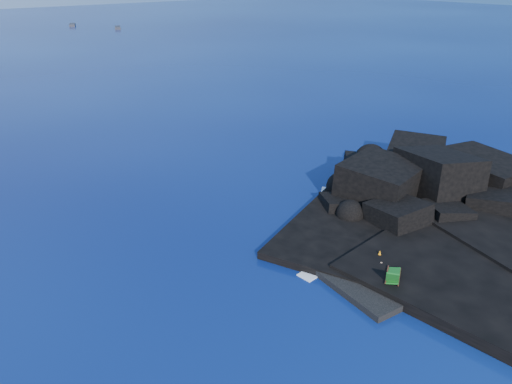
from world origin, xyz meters
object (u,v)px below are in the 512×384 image
(distant_boat_b, at_px, (118,29))
(distant_boat_a, at_px, (73,26))
(deck_chair, at_px, (394,272))
(marker_cone, at_px, (379,255))
(sunbather, at_px, (379,269))

(distant_boat_b, bearing_deg, distant_boat_a, 140.25)
(deck_chair, bearing_deg, marker_cone, 24.05)
(marker_cone, bearing_deg, distant_boat_a, 76.91)
(deck_chair, bearing_deg, distant_boat_a, 44.15)
(sunbather, bearing_deg, distant_boat_a, 48.18)
(sunbather, bearing_deg, distant_boat_b, 43.51)
(marker_cone, relative_size, distant_boat_a, 0.12)
(deck_chair, height_order, distant_boat_b, deck_chair)
(distant_boat_a, distance_m, distant_boat_b, 15.20)
(sunbather, bearing_deg, marker_cone, 10.58)
(distant_boat_a, bearing_deg, deck_chair, -80.58)
(distant_boat_b, bearing_deg, sunbather, -84.14)
(deck_chair, distance_m, marker_cone, 2.17)
(sunbather, xyz_separation_m, distant_boat_a, (30.34, 127.01, -0.53))
(deck_chair, height_order, marker_cone, deck_chair)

